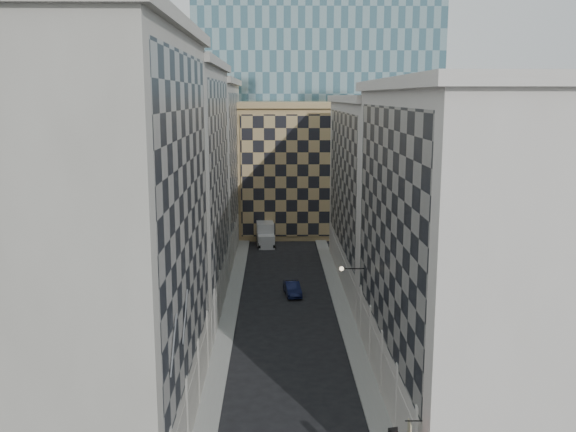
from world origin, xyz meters
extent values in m
cube|color=gray|center=(-5.25, 30.00, 0.07)|extent=(1.50, 100.00, 0.15)
cube|color=gray|center=(5.25, 30.00, 0.07)|extent=(1.50, 100.00, 0.15)
cube|color=gray|center=(-11.00, 11.00, 11.50)|extent=(10.00, 22.00, 23.00)
cube|color=gray|center=(-6.12, 11.00, 13.00)|extent=(0.25, 19.36, 18.00)
cube|color=gray|center=(-6.20, 11.00, 1.60)|extent=(0.45, 21.12, 3.20)
cube|color=gray|center=(-11.00, 11.00, 23.35)|extent=(10.80, 22.80, 0.70)
cylinder|color=gray|center=(-6.35, 8.25, 2.20)|extent=(0.90, 0.90, 4.40)
cylinder|color=gray|center=(-6.35, 13.75, 2.20)|extent=(0.90, 0.90, 4.40)
cylinder|color=gray|center=(-6.35, 19.25, 2.20)|extent=(0.90, 0.90, 4.40)
cube|color=gray|center=(-11.00, 33.00, 11.00)|extent=(10.00, 22.00, 22.00)
cube|color=gray|center=(-6.12, 33.00, 12.50)|extent=(0.25, 19.36, 17.00)
cube|color=gray|center=(-6.20, 33.00, 1.60)|extent=(0.45, 21.12, 3.20)
cube|color=gray|center=(-11.00, 33.00, 22.35)|extent=(10.80, 22.80, 0.70)
cylinder|color=gray|center=(-6.35, 24.75, 2.20)|extent=(0.90, 0.90, 4.40)
cylinder|color=gray|center=(-6.35, 30.25, 2.20)|extent=(0.90, 0.90, 4.40)
cylinder|color=gray|center=(-6.35, 35.75, 2.20)|extent=(0.90, 0.90, 4.40)
cylinder|color=gray|center=(-6.35, 41.25, 2.20)|extent=(0.90, 0.90, 4.40)
cube|color=gray|center=(-11.00, 55.00, 10.50)|extent=(10.00, 22.00, 21.00)
cube|color=gray|center=(-6.12, 55.00, 12.00)|extent=(0.25, 19.36, 16.00)
cube|color=gray|center=(-6.20, 55.00, 1.60)|extent=(0.45, 21.12, 3.20)
cube|color=gray|center=(-11.00, 55.00, 21.35)|extent=(10.80, 22.80, 0.70)
cylinder|color=gray|center=(-6.35, 46.75, 2.20)|extent=(0.90, 0.90, 4.40)
cylinder|color=gray|center=(-6.35, 52.25, 2.20)|extent=(0.90, 0.90, 4.40)
cylinder|color=gray|center=(-6.35, 57.75, 2.20)|extent=(0.90, 0.90, 4.40)
cylinder|color=gray|center=(-6.35, 63.25, 2.20)|extent=(0.90, 0.90, 4.40)
cube|color=beige|center=(11.00, 15.00, 10.00)|extent=(10.00, 26.00, 20.00)
cube|color=gray|center=(6.12, 15.00, 11.50)|extent=(0.25, 22.88, 15.00)
cube|color=beige|center=(6.20, 15.00, 1.60)|extent=(0.45, 24.96, 3.20)
cube|color=beige|center=(11.00, 15.00, 20.35)|extent=(10.80, 26.80, 0.70)
cylinder|color=beige|center=(6.35, 9.80, 2.20)|extent=(0.90, 0.90, 4.40)
cylinder|color=beige|center=(6.35, 15.00, 2.20)|extent=(0.90, 0.90, 4.40)
cylinder|color=beige|center=(6.35, 20.20, 2.20)|extent=(0.90, 0.90, 4.40)
cylinder|color=beige|center=(6.35, 25.40, 2.20)|extent=(0.90, 0.90, 4.40)
cube|color=beige|center=(11.00, 42.00, 9.50)|extent=(10.00, 28.00, 19.00)
cube|color=gray|center=(6.12, 42.00, 11.00)|extent=(0.25, 24.64, 14.00)
cube|color=beige|center=(6.20, 42.00, 1.60)|extent=(0.45, 26.88, 3.20)
cube|color=beige|center=(11.00, 42.00, 19.35)|extent=(10.80, 28.80, 0.70)
cube|color=#9C8752|center=(2.00, 68.00, 9.00)|extent=(16.00, 14.00, 18.00)
cube|color=tan|center=(2.00, 60.90, 9.00)|extent=(15.20, 0.25, 16.50)
cube|color=#9C8752|center=(2.00, 68.00, 18.40)|extent=(16.80, 14.80, 0.80)
cube|color=#2F2925|center=(0.00, 82.00, 14.00)|extent=(6.00, 6.00, 28.00)
cube|color=#2F2925|center=(0.00, 82.00, 28.70)|extent=(7.00, 7.00, 1.40)
cylinder|color=gray|center=(-5.90, 4.00, 8.00)|extent=(0.10, 2.33, 2.33)
cylinder|color=gray|center=(-5.90, 8.00, 8.00)|extent=(0.10, 2.33, 2.33)
cylinder|color=black|center=(5.10, 24.00, 6.20)|extent=(1.80, 0.08, 0.08)
sphere|color=#FFE5B2|center=(4.20, 24.00, 6.20)|extent=(0.36, 0.36, 0.36)
cube|color=#BDBDBD|center=(-2.18, 57.06, 0.87)|extent=(2.28, 2.46, 1.73)
cube|color=#BDBDBD|center=(-2.36, 59.56, 1.49)|extent=(2.46, 3.62, 2.99)
cylinder|color=black|center=(-3.08, 56.22, 0.43)|extent=(0.35, 0.89, 0.87)
cylinder|color=black|center=(-1.16, 56.36, 0.43)|extent=(0.35, 0.89, 0.87)
cylinder|color=black|center=(-3.41, 60.64, 0.43)|extent=(0.35, 0.89, 0.87)
cylinder|color=black|center=(-1.49, 60.78, 0.43)|extent=(0.35, 0.89, 0.87)
imported|color=#0E1435|center=(0.68, 36.76, 0.67)|extent=(1.89, 4.20, 1.34)
cylinder|color=black|center=(5.60, 3.50, 4.22)|extent=(0.85, 0.08, 0.06)
cube|color=#BCB38A|center=(5.40, 3.50, 3.80)|extent=(0.08, 0.74, 0.74)
camera|label=1|loc=(-1.08, -24.86, 19.60)|focal=40.00mm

